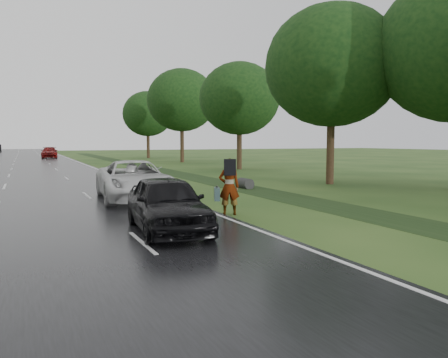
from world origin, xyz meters
name	(u,v)px	position (x,y,z in m)	size (l,w,h in m)	color
road	(14,163)	(0.00, 45.00, 0.02)	(14.00, 180.00, 0.04)	black
edge_stripe_east	(76,161)	(6.75, 45.00, 0.04)	(0.12, 180.00, 0.01)	silver
center_line	(14,162)	(0.00, 45.00, 0.04)	(0.12, 180.00, 0.01)	silver
drainage_ditch	(188,176)	(11.50, 18.71, 0.04)	(2.20, 120.00, 0.56)	black
tree_east_b	(332,66)	(17.00, 10.00, 6.68)	(7.60, 7.60, 10.11)	#332315
tree_east_c	(239,99)	(18.20, 24.00, 6.14)	(7.00, 7.00, 9.29)	#332315
tree_east_d	(182,100)	(17.80, 38.00, 7.15)	(8.00, 8.00, 10.76)	#332315
tree_east_f	(148,114)	(17.50, 52.00, 6.37)	(7.20, 7.20, 9.62)	#332315
pedestrian	(228,186)	(7.17, 2.90, 0.98)	(0.92, 0.95, 1.90)	#A5998C
white_pickup	(134,180)	(5.12, 7.80, 0.85)	(2.69, 5.84, 1.62)	silver
dark_sedan	(167,203)	(4.47, 1.08, 0.79)	(1.77, 4.41, 1.50)	black
far_car_red	(49,152)	(4.43, 57.79, 0.82)	(2.19, 5.39, 1.56)	maroon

